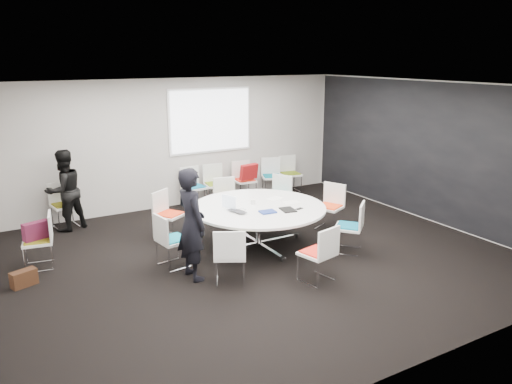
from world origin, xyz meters
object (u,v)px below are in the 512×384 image
chair_ring_d (170,224)px  chair_ring_f (230,266)px  chair_ring_g (318,264)px  chair_back_e (290,181)px  person_main (192,224)px  brown_bag (24,278)px  chair_back_a (194,195)px  chair_ring_c (227,208)px  chair_ring_b (277,205)px  person_back (64,191)px  chair_ring_h (349,237)px  maroon_bag (36,231)px  chair_back_b (215,192)px  cup (253,202)px  chair_ring_a (329,215)px  laptop (239,211)px  conference_table (258,216)px  chair_spare_left (40,251)px  chair_ring_e (173,250)px  chair_back_d (272,184)px  chair_person_back (65,214)px  chair_back_c (244,188)px

chair_ring_d → chair_ring_f: 2.26m
chair_ring_g → chair_back_e: 5.08m
person_main → brown_bag: person_main is taller
chair_ring_g → chair_back_a: same height
chair_ring_c → chair_back_a: size_ratio=1.00×
chair_ring_b → chair_ring_f: size_ratio=1.00×
chair_back_a → person_back: (-2.72, -0.17, 0.51)m
chair_ring_h → maroon_bag: (-4.68, 1.94, 0.34)m
chair_back_b → cup: size_ratio=9.78×
chair_back_b → cup: chair_back_b is taller
chair_ring_f → maroon_bag: chair_ring_f is taller
chair_ring_a → person_back: size_ratio=0.56×
person_back → laptop: person_back is taller
conference_table → laptop: size_ratio=6.40×
chair_back_b → chair_ring_a: bearing=121.5°
chair_ring_d → chair_back_a: same height
chair_ring_f → chair_spare_left: bearing=167.6°
chair_ring_d → chair_back_a: size_ratio=1.00×
chair_ring_d → chair_spare_left: size_ratio=1.00×
chair_back_b → chair_ring_b: bearing=120.3°
conference_table → brown_bag: conference_table is taller
chair_ring_h → brown_bag: 5.15m
chair_ring_e → brown_bag: size_ratio=2.44×
chair_back_d → chair_person_back: bearing=21.9°
laptop → chair_ring_c: bearing=-34.5°
chair_ring_d → chair_back_c: 2.91m
chair_ring_a → brown_bag: size_ratio=2.44×
maroon_bag → chair_ring_d: bearing=5.8°
chair_ring_b → brown_bag: bearing=72.2°
chair_ring_g → maroon_bag: chair_ring_g is taller
chair_ring_c → person_back: person_back is taller
chair_ring_a → chair_ring_b: (-0.50, 1.08, 0.00)m
chair_ring_h → laptop: chair_ring_h is taller
chair_ring_d → chair_ring_h: (2.41, -2.17, 0.00)m
chair_ring_b → chair_ring_f: 3.18m
chair_back_e → chair_ring_c: bearing=36.1°
chair_spare_left → cup: 3.56m
chair_ring_f → cup: chair_ring_f is taller
chair_back_a → chair_spare_left: (-3.42, -1.83, 0.00)m
brown_bag → chair_back_d: bearing=22.7°
person_back → chair_spare_left: bearing=44.1°
chair_back_b → chair_back_d: (1.51, -0.00, 0.00)m
conference_table → person_back: size_ratio=1.49×
chair_ring_e → brown_bag: (-2.14, 0.43, -0.16)m
chair_ring_b → person_back: (-3.89, 1.43, 0.51)m
chair_back_d → chair_back_e: same height
chair_back_e → person_back: person_back is taller
chair_ring_c → person_back: (-2.90, 1.12, 0.51)m
chair_ring_e → chair_ring_a: bearing=84.6°
person_main → person_back: bearing=17.1°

